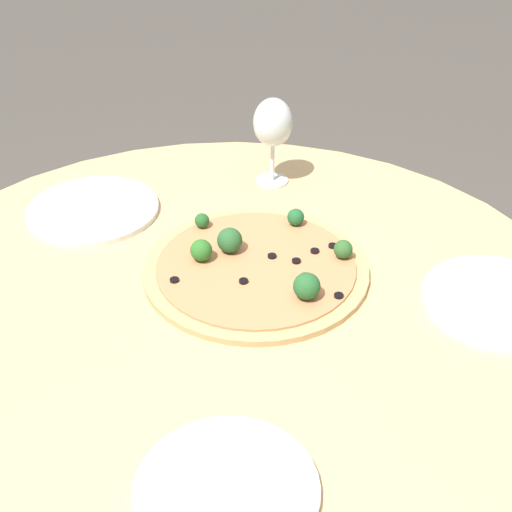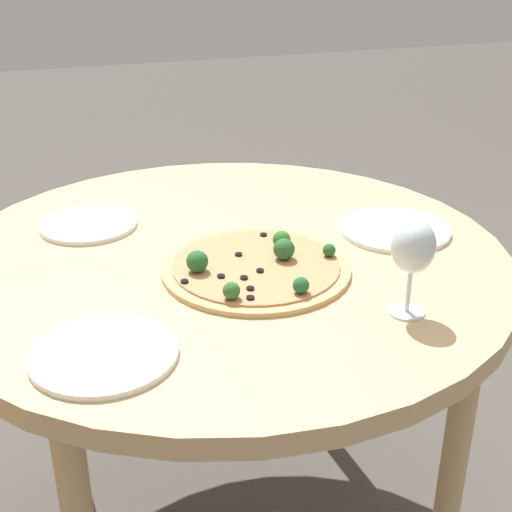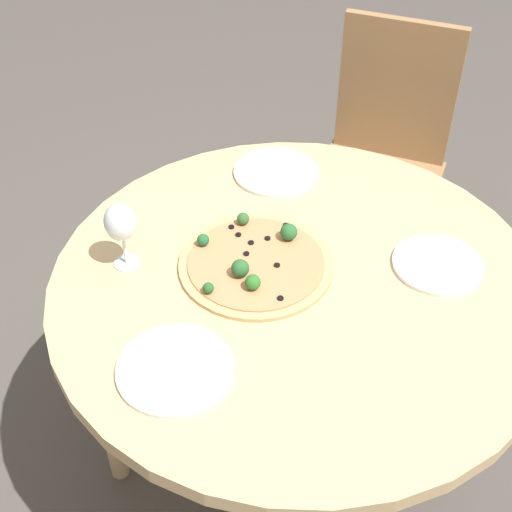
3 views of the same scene
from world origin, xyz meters
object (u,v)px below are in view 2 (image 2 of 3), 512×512
object	(u,v)px
plate_far	(395,229)
plate_side	(104,354)
plate_near	(88,224)
wine_glass	(413,249)
pizza	(256,266)

from	to	relation	value
plate_far	plate_side	bearing A→B (deg)	-66.04
plate_near	plate_side	world-z (taller)	same
plate_far	wine_glass	bearing A→B (deg)	-24.77
pizza	plate_far	size ratio (longest dim) A/B	1.52
wine_glass	plate_near	distance (m)	0.71
wine_glass	plate_near	xyz separation A→B (m)	(-0.53, -0.46, -0.11)
plate_near	plate_far	distance (m)	0.64
plate_near	pizza	bearing A→B (deg)	41.36
plate_side	wine_glass	bearing A→B (deg)	87.15
pizza	plate_far	bearing A→B (deg)	104.23
wine_glass	plate_far	bearing A→B (deg)	155.23
wine_glass	pizza	bearing A→B (deg)	-139.74
pizza	wine_glass	bearing A→B (deg)	40.26
plate_near	wine_glass	bearing A→B (deg)	40.90
pizza	plate_far	distance (m)	0.34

